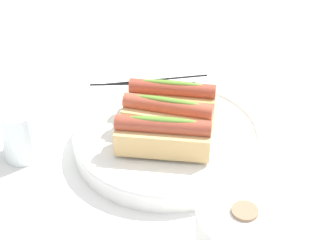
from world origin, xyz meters
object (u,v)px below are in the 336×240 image
hotdog_front (172,98)px  hotdog_back (168,116)px  chopstick_near (143,83)px  chopstick_far (156,79)px  water_glass (21,135)px  serving_bowl (168,138)px  hotdog_side (163,136)px

hotdog_front → hotdog_back: 0.06m
chopstick_near → chopstick_far: (-0.03, -0.01, 0.00)m
hotdog_back → water_glass: (0.24, -0.02, -0.02)m
serving_bowl → hotdog_back: size_ratio=2.05×
serving_bowl → water_glass: 0.25m
hotdog_side → hotdog_back: bearing=-106.6°
hotdog_side → serving_bowl: bearing=-106.6°
serving_bowl → water_glass: bearing=-3.7°
hotdog_back → hotdog_side: size_ratio=1.00×
serving_bowl → hotdog_back: bearing=-90.0°
hotdog_side → chopstick_far: hotdog_side is taller
hotdog_side → chopstick_far: size_ratio=0.72×
chopstick_near → chopstick_far: same height
hotdog_side → water_glass: hotdog_side is taller
chopstick_near → serving_bowl: bearing=101.8°
hotdog_back → hotdog_side: (0.02, 0.05, 0.00)m
chopstick_near → chopstick_far: bearing=-151.7°
hotdog_front → chopstick_near: hotdog_front is taller
water_glass → chopstick_near: (-0.22, -0.20, -0.04)m
hotdog_front → water_glass: (0.26, 0.04, -0.02)m
hotdog_back → water_glass: hotdog_back is taller
hotdog_back → chopstick_near: size_ratio=0.72×
hotdog_back → hotdog_front: bearing=-106.6°
hotdog_side → chopstick_near: (0.00, -0.27, -0.06)m
chopstick_near → hotdog_front: bearing=108.9°
hotdog_front → hotdog_back: bearing=73.4°
hotdog_back → chopstick_far: bearing=-92.5°
water_glass → chopstick_far: water_glass is taller
serving_bowl → hotdog_front: 0.07m
water_glass → chopstick_near: water_glass is taller
hotdog_back → chopstick_near: hotdog_back is taller
hotdog_front → hotdog_side: bearing=73.4°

